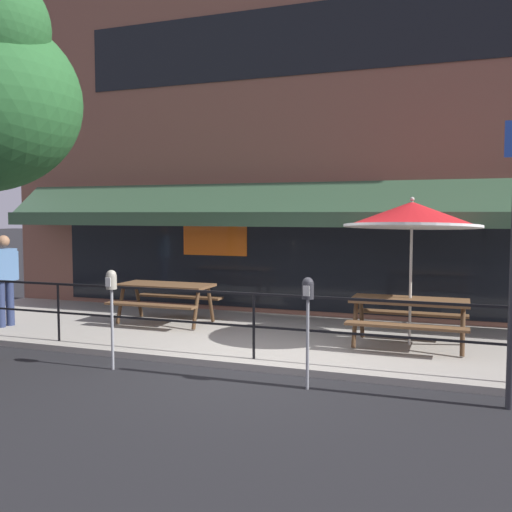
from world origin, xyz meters
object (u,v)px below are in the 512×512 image
at_px(pedestrian_walking, 5,276).
at_px(parking_meter_far, 308,299).
at_px(picnic_table_centre, 409,309).
at_px(parking_meter_near, 111,289).
at_px(patio_umbrella_centre, 412,216).
at_px(picnic_table_left, 166,292).

height_order(pedestrian_walking, parking_meter_far, pedestrian_walking).
relative_size(picnic_table_centre, parking_meter_near, 1.27).
bearing_deg(patio_umbrella_centre, parking_meter_near, -146.62).
height_order(picnic_table_centre, pedestrian_walking, pedestrian_walking).
bearing_deg(picnic_table_left, parking_meter_far, -38.07).
bearing_deg(parking_meter_near, patio_umbrella_centre, 33.38).
relative_size(patio_umbrella_centre, pedestrian_walking, 1.39).
bearing_deg(picnic_table_left, patio_umbrella_centre, -3.45).
bearing_deg(picnic_table_centre, parking_meter_far, -113.71).
xyz_separation_m(picnic_table_left, pedestrian_walking, (-2.68, -1.28, 0.35)).
xyz_separation_m(picnic_table_left, parking_meter_near, (0.71, -2.83, 0.44)).
distance_m(picnic_table_left, parking_meter_near, 2.95).
xyz_separation_m(pedestrian_walking, parking_meter_far, (6.22, -1.50, 0.09)).
distance_m(patio_umbrella_centre, pedestrian_walking, 7.41).
distance_m(picnic_table_left, pedestrian_walking, 2.99).
relative_size(pedestrian_walking, parking_meter_near, 1.20).
height_order(patio_umbrella_centre, parking_meter_near, patio_umbrella_centre).
xyz_separation_m(pedestrian_walking, parking_meter_near, (3.39, -1.55, 0.09)).
height_order(pedestrian_walking, parking_meter_near, pedestrian_walking).
relative_size(picnic_table_centre, parking_meter_far, 1.27).
distance_m(patio_umbrella_centre, parking_meter_far, 2.89).
bearing_deg(parking_meter_far, picnic_table_centre, 66.29).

